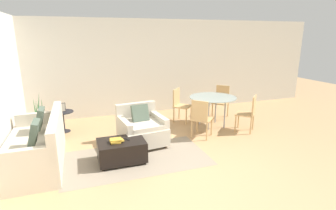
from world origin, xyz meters
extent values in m
plane|color=tan|center=(0.00, 0.00, 0.00)|extent=(20.00, 20.00, 0.00)
cube|color=beige|center=(0.00, 3.87, 1.38)|extent=(12.00, 0.06, 2.75)
cube|color=gray|center=(-0.82, 0.82, 0.00)|extent=(2.71, 1.47, 0.00)
cube|color=beige|center=(-0.82, 0.29, 0.00)|extent=(2.65, 0.05, 0.00)
cube|color=beige|center=(-0.82, 0.50, 0.00)|extent=(2.65, 0.05, 0.00)
cube|color=beige|center=(-0.82, 0.71, 0.00)|extent=(2.65, 0.05, 0.00)
cube|color=beige|center=(-0.82, 0.92, 0.00)|extent=(2.65, 0.05, 0.00)
cube|color=beige|center=(-0.82, 1.13, 0.00)|extent=(2.65, 0.05, 0.00)
cube|color=beige|center=(-0.82, 1.34, 0.00)|extent=(2.65, 0.05, 0.00)
cube|color=beige|center=(-2.61, 1.20, 0.22)|extent=(0.95, 2.06, 0.45)
cube|color=beige|center=(-2.20, 1.20, 0.68)|extent=(0.14, 2.06, 0.47)
cube|color=beige|center=(-2.61, 2.17, 0.58)|extent=(0.87, 0.12, 0.26)
cube|color=beige|center=(-2.61, 0.23, 0.58)|extent=(0.87, 0.12, 0.26)
cube|color=#4C5B4C|center=(-2.51, 1.67, 0.73)|extent=(0.19, 0.40, 0.41)
cube|color=#4C5B4C|center=(-2.51, 0.84, 0.73)|extent=(0.19, 0.40, 0.41)
cube|color=beige|center=(-0.54, 1.43, 0.24)|extent=(1.00, 1.00, 0.36)
cube|color=beige|center=(-0.54, 1.40, 0.47)|extent=(0.75, 0.86, 0.10)
cube|color=beige|center=(-0.59, 1.82, 0.63)|extent=(0.91, 0.22, 0.42)
cube|color=beige|center=(-0.93, 1.39, 0.52)|extent=(0.21, 0.84, 0.20)
cube|color=beige|center=(-0.16, 1.48, 0.52)|extent=(0.21, 0.84, 0.20)
cylinder|color=brown|center=(-0.87, 1.02, 0.03)|extent=(0.05, 0.05, 0.06)
cylinder|color=brown|center=(-0.13, 1.11, 0.03)|extent=(0.05, 0.05, 0.06)
cylinder|color=brown|center=(-0.95, 1.76, 0.03)|extent=(0.05, 0.05, 0.06)
cylinder|color=brown|center=(-0.22, 1.85, 0.03)|extent=(0.05, 0.05, 0.06)
cube|color=#4C5B4C|center=(-0.56, 1.55, 0.68)|extent=(0.38, 0.25, 0.37)
cube|color=black|center=(-1.10, 0.80, 0.23)|extent=(0.86, 0.61, 0.37)
cylinder|color=black|center=(-1.48, 0.54, 0.02)|extent=(0.04, 0.04, 0.04)
cylinder|color=black|center=(-0.72, 0.54, 0.02)|extent=(0.04, 0.04, 0.04)
cylinder|color=black|center=(-1.48, 1.05, 0.02)|extent=(0.04, 0.04, 0.04)
cylinder|color=black|center=(-0.72, 1.05, 0.02)|extent=(0.04, 0.04, 0.04)
cube|color=gold|center=(-1.20, 0.75, 0.42)|extent=(0.20, 0.18, 0.02)
cube|color=gold|center=(-1.18, 0.75, 0.44)|extent=(0.26, 0.18, 0.03)
cube|color=gold|center=(-1.20, 0.76, 0.47)|extent=(0.21, 0.17, 0.02)
cube|color=black|center=(-0.98, 0.83, 0.42)|extent=(0.09, 0.14, 0.01)
cylinder|color=maroon|center=(-2.67, 2.77, 0.17)|extent=(0.32, 0.32, 0.33)
cylinder|color=black|center=(-2.67, 2.77, 0.32)|extent=(0.30, 0.30, 0.02)
cone|color=#387A42|center=(-2.59, 2.79, 0.62)|extent=(0.05, 0.11, 0.58)
cone|color=#387A42|center=(-2.66, 2.81, 0.69)|extent=(0.14, 0.07, 0.71)
cone|color=#387A42|center=(-2.73, 2.83, 0.58)|extent=(0.06, 0.06, 0.50)
cone|color=#387A42|center=(-2.74, 2.74, 0.63)|extent=(0.07, 0.10, 0.59)
cone|color=#387A42|center=(-2.67, 2.75, 0.59)|extent=(0.08, 0.05, 0.52)
cylinder|color=black|center=(-2.16, 2.82, 0.50)|extent=(0.49, 0.49, 0.02)
cylinder|color=black|center=(-2.16, 2.82, 0.26)|extent=(0.04, 0.04, 0.48)
cylinder|color=black|center=(-2.16, 2.82, 0.01)|extent=(0.27, 0.27, 0.02)
cube|color=black|center=(-2.16, 2.82, 0.62)|extent=(0.15, 0.06, 0.21)
cube|color=#B2A893|center=(-2.16, 2.82, 0.62)|extent=(0.12, 0.04, 0.18)
cube|color=black|center=(-2.16, 2.85, 0.56)|extent=(0.02, 0.04, 0.10)
cylinder|color=#8C9E99|center=(1.44, 2.01, 0.77)|extent=(1.18, 1.18, 0.01)
cylinder|color=#99999E|center=(1.21, 1.78, 0.38)|extent=(0.04, 0.04, 0.76)
cylinder|color=#99999E|center=(1.67, 1.78, 0.38)|extent=(0.04, 0.04, 0.76)
cylinder|color=#99999E|center=(1.21, 2.24, 0.38)|extent=(0.04, 0.04, 0.76)
cylinder|color=#99999E|center=(1.67, 2.24, 0.38)|extent=(0.04, 0.04, 0.76)
cube|color=tan|center=(0.86, 1.43, 0.43)|extent=(0.59, 0.59, 0.03)
cube|color=tan|center=(0.73, 1.29, 0.68)|extent=(0.29, 0.29, 0.45)
cylinder|color=tan|center=(1.12, 1.43, 0.21)|extent=(0.03, 0.03, 0.42)
cylinder|color=tan|center=(0.86, 1.68, 0.21)|extent=(0.03, 0.03, 0.42)
cylinder|color=tan|center=(0.86, 1.17, 0.21)|extent=(0.03, 0.03, 0.42)
cylinder|color=tan|center=(0.61, 1.43, 0.21)|extent=(0.03, 0.03, 0.42)
cube|color=tan|center=(2.03, 1.43, 0.43)|extent=(0.59, 0.59, 0.03)
cube|color=tan|center=(2.16, 1.29, 0.68)|extent=(0.29, 0.29, 0.45)
cylinder|color=tan|center=(2.03, 1.68, 0.21)|extent=(0.03, 0.03, 0.42)
cylinder|color=tan|center=(1.77, 1.43, 0.21)|extent=(0.03, 0.03, 0.42)
cylinder|color=tan|center=(2.28, 1.43, 0.21)|extent=(0.03, 0.03, 0.42)
cylinder|color=tan|center=(2.03, 1.17, 0.21)|extent=(0.03, 0.03, 0.42)
cube|color=tan|center=(0.86, 2.59, 0.43)|extent=(0.59, 0.59, 0.03)
cube|color=tan|center=(0.73, 2.72, 0.68)|extent=(0.29, 0.29, 0.45)
cylinder|color=tan|center=(0.86, 2.33, 0.21)|extent=(0.03, 0.03, 0.42)
cylinder|color=tan|center=(1.12, 2.59, 0.21)|extent=(0.03, 0.03, 0.42)
cylinder|color=tan|center=(0.61, 2.59, 0.21)|extent=(0.03, 0.03, 0.42)
cylinder|color=tan|center=(0.86, 2.84, 0.21)|extent=(0.03, 0.03, 0.42)
cube|color=tan|center=(2.03, 2.59, 0.43)|extent=(0.59, 0.59, 0.03)
cube|color=tan|center=(2.16, 2.72, 0.68)|extent=(0.29, 0.29, 0.45)
cylinder|color=tan|center=(1.77, 2.59, 0.21)|extent=(0.03, 0.03, 0.42)
cylinder|color=tan|center=(2.03, 2.33, 0.21)|extent=(0.03, 0.03, 0.42)
cylinder|color=tan|center=(2.03, 2.84, 0.21)|extent=(0.03, 0.03, 0.42)
cylinder|color=tan|center=(2.28, 2.59, 0.21)|extent=(0.03, 0.03, 0.42)
camera|label=1|loc=(-1.76, -3.71, 2.28)|focal=28.00mm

